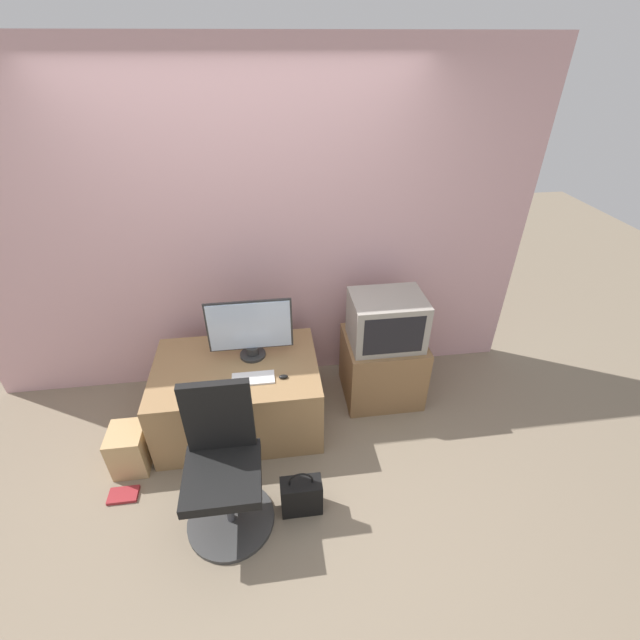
# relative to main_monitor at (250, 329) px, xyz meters

# --- Properties ---
(ground_plane) EXTENTS (12.00, 12.00, 0.00)m
(ground_plane) POSITION_rel_main_monitor_xyz_m (0.05, -0.82, -0.81)
(ground_plane) COLOR #7F705B
(wall_back) EXTENTS (4.40, 0.05, 2.60)m
(wall_back) POSITION_rel_main_monitor_xyz_m (0.05, 0.51, 0.49)
(wall_back) COLOR #CC9EA3
(wall_back) RESTS_ON ground_plane
(desk) EXTENTS (1.20, 0.81, 0.57)m
(desk) POSITION_rel_main_monitor_xyz_m (-0.13, -0.11, -0.52)
(desk) COLOR #937047
(desk) RESTS_ON ground_plane
(side_stand) EXTENTS (0.62, 0.54, 0.56)m
(side_stand) POSITION_rel_main_monitor_xyz_m (1.04, 0.07, -0.53)
(side_stand) COLOR olive
(side_stand) RESTS_ON ground_plane
(main_monitor) EXTENTS (0.61, 0.19, 0.47)m
(main_monitor) POSITION_rel_main_monitor_xyz_m (0.00, 0.00, 0.00)
(main_monitor) COLOR #2D2D2D
(main_monitor) RESTS_ON desk
(keyboard) EXTENTS (0.30, 0.13, 0.01)m
(keyboard) POSITION_rel_main_monitor_xyz_m (0.00, -0.27, -0.23)
(keyboard) COLOR white
(keyboard) RESTS_ON desk
(mouse) EXTENTS (0.07, 0.04, 0.03)m
(mouse) POSITION_rel_main_monitor_xyz_m (0.21, -0.29, -0.23)
(mouse) COLOR black
(mouse) RESTS_ON desk
(crt_tv) EXTENTS (0.55, 0.42, 0.40)m
(crt_tv) POSITION_rel_main_monitor_xyz_m (1.03, 0.04, -0.05)
(crt_tv) COLOR gray
(crt_tv) RESTS_ON side_stand
(office_chair) EXTENTS (0.54, 0.54, 0.99)m
(office_chair) POSITION_rel_main_monitor_xyz_m (-0.19, -0.90, -0.39)
(office_chair) COLOR #333333
(office_chair) RESTS_ON ground_plane
(cardboard_box_lower) EXTENTS (0.24, 0.27, 0.34)m
(cardboard_box_lower) POSITION_rel_main_monitor_xyz_m (-0.89, -0.43, -0.64)
(cardboard_box_lower) COLOR tan
(cardboard_box_lower) RESTS_ON ground_plane
(handbag) EXTENTS (0.26, 0.13, 0.36)m
(handbag) POSITION_rel_main_monitor_xyz_m (0.26, -0.93, -0.67)
(handbag) COLOR black
(handbag) RESTS_ON ground_plane
(book) EXTENTS (0.19, 0.12, 0.02)m
(book) POSITION_rel_main_monitor_xyz_m (-0.91, -0.68, -0.80)
(book) COLOR maroon
(book) RESTS_ON ground_plane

